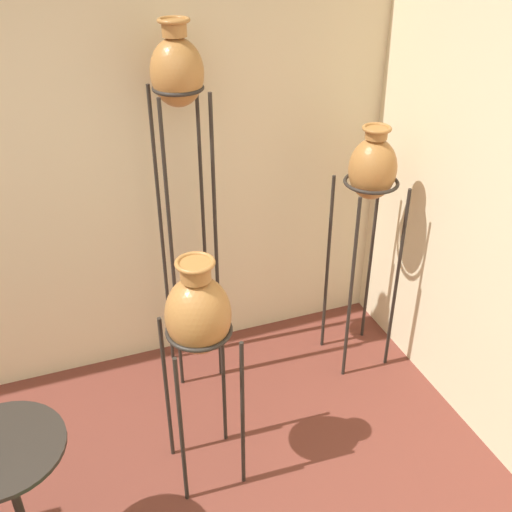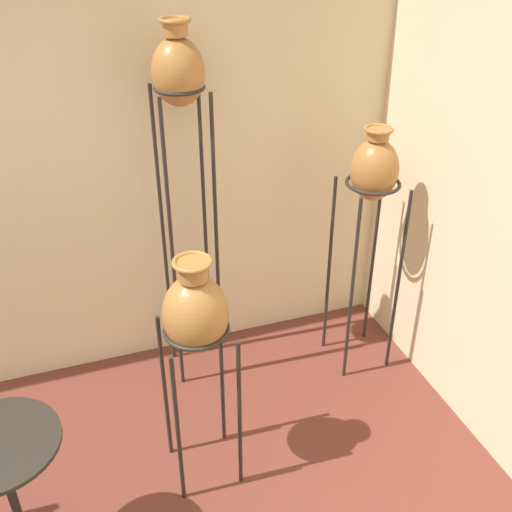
{
  "view_description": "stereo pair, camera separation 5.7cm",
  "coord_description": "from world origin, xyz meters",
  "px_view_note": "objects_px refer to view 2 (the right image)",
  "views": [
    {
      "loc": [
        0.18,
        -0.93,
        2.5
      ],
      "look_at": [
        1.09,
        1.52,
        0.92
      ],
      "focal_mm": 42.0,
      "sensor_mm": 36.0,
      "label": 1
    },
    {
      "loc": [
        0.23,
        -0.95,
        2.5
      ],
      "look_at": [
        1.09,
        1.52,
        0.92
      ],
      "focal_mm": 42.0,
      "sensor_mm": 36.0,
      "label": 2
    }
  ],
  "objects_px": {
    "vase_stand_medium": "(374,177)",
    "vase_stand_short": "(196,316)",
    "side_table": "(8,482)",
    "vase_stand_tall": "(180,91)"
  },
  "relations": [
    {
      "from": "vase_stand_medium",
      "to": "side_table",
      "type": "distance_m",
      "value": 2.22
    },
    {
      "from": "vase_stand_medium",
      "to": "side_table",
      "type": "relative_size",
      "value": 1.92
    },
    {
      "from": "vase_stand_medium",
      "to": "side_table",
      "type": "bearing_deg",
      "value": -157.52
    },
    {
      "from": "vase_stand_medium",
      "to": "vase_stand_short",
      "type": "height_order",
      "value": "vase_stand_medium"
    },
    {
      "from": "vase_stand_tall",
      "to": "vase_stand_short",
      "type": "height_order",
      "value": "vase_stand_tall"
    },
    {
      "from": "vase_stand_medium",
      "to": "vase_stand_tall",
      "type": "bearing_deg",
      "value": 165.97
    },
    {
      "from": "vase_stand_short",
      "to": "side_table",
      "type": "bearing_deg",
      "value": -161.25
    },
    {
      "from": "vase_stand_tall",
      "to": "side_table",
      "type": "distance_m",
      "value": 1.84
    },
    {
      "from": "vase_stand_short",
      "to": "vase_stand_medium",
      "type": "bearing_deg",
      "value": 25.15
    },
    {
      "from": "vase_stand_medium",
      "to": "vase_stand_short",
      "type": "bearing_deg",
      "value": -154.85
    }
  ]
}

